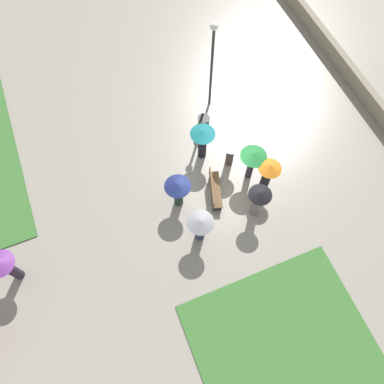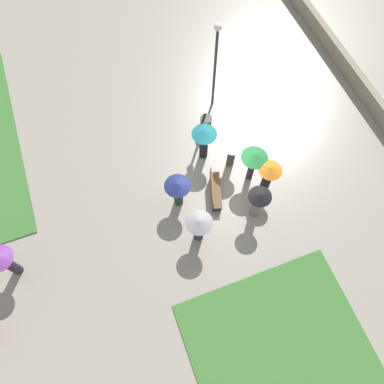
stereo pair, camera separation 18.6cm
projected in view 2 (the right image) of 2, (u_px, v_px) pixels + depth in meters
ground_plane at (216, 190)px, 16.44m from camera, size 90.00×90.00×0.00m
lawn_patch_near at (283, 355)px, 13.54m from camera, size 6.06×6.40×0.06m
park_bench at (214, 190)px, 15.94m from camera, size 1.78×0.93×0.90m
lamp_post at (216, 58)px, 15.78m from camera, size 0.32×0.32×4.75m
trash_bin at (206, 124)px, 17.40m from camera, size 0.56×0.56×0.92m
crowd_person_green at (254, 160)px, 15.37m from camera, size 1.11×1.11×1.94m
crowd_person_black at (258, 201)px, 14.87m from camera, size 0.94×0.94×1.90m
crowd_person_navy at (178, 190)px, 15.12m from camera, size 1.08×1.08×1.75m
crowd_person_grey at (199, 226)px, 14.47m from camera, size 1.06×1.06×1.77m
crowd_person_teal at (204, 139)px, 16.03m from camera, size 1.08×1.08×1.90m
crowd_person_white at (233, 148)px, 15.86m from camera, size 1.07×1.07×1.81m
crowd_person_orange at (269, 175)px, 15.34m from camera, size 0.96×0.96×1.92m
lone_walker_mid_plaza at (4, 262)px, 13.75m from camera, size 1.05×1.05×1.92m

